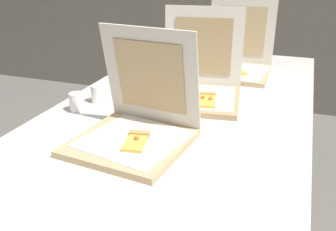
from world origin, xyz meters
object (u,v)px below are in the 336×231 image
(table, at_px, (177,124))
(cup_white_near_center, at_px, (77,102))
(pizza_box_back, at_px, (236,63))
(pizza_box_middle, at_px, (199,87))
(cup_white_mid, at_px, (98,94))
(pizza_box_front, at_px, (135,127))
(cup_white_far, at_px, (166,73))

(table, height_order, cup_white_near_center, cup_white_near_center)
(pizza_box_back, bearing_deg, table, -100.64)
(pizza_box_middle, bearing_deg, pizza_box_back, 72.04)
(cup_white_mid, bearing_deg, pizza_box_back, 53.46)
(table, height_order, pizza_box_front, pizza_box_front)
(cup_white_near_center, bearing_deg, cup_white_mid, 74.34)
(table, height_order, pizza_box_back, pizza_box_back)
(cup_white_far, bearing_deg, pizza_box_middle, -41.42)
(pizza_box_middle, distance_m, cup_white_near_center, 0.51)
(pizza_box_middle, distance_m, cup_white_far, 0.29)
(pizza_box_front, bearing_deg, cup_white_far, 107.75)
(pizza_box_middle, xyz_separation_m, pizza_box_back, (0.08, 0.44, -0.00))
(pizza_box_front, height_order, pizza_box_middle, pizza_box_middle)
(pizza_box_front, height_order, cup_white_far, pizza_box_front)
(pizza_box_middle, xyz_separation_m, cup_white_mid, (-0.39, -0.18, -0.02))
(table, relative_size, pizza_box_middle, 5.30)
(pizza_box_middle, distance_m, cup_white_mid, 0.43)
(table, bearing_deg, pizza_box_back, 80.26)
(table, bearing_deg, cup_white_far, 115.91)
(table, distance_m, pizza_box_front, 0.30)
(pizza_box_back, xyz_separation_m, cup_white_mid, (-0.46, -0.62, -0.02))
(pizza_box_middle, xyz_separation_m, cup_white_far, (-0.22, 0.19, -0.02))
(cup_white_near_center, bearing_deg, cup_white_far, 67.67)
(pizza_box_front, height_order, cup_white_mid, pizza_box_front)
(pizza_box_middle, bearing_deg, table, -108.04)
(pizza_box_front, height_order, pizza_box_back, pizza_box_back)
(pizza_box_front, relative_size, cup_white_far, 5.31)
(pizza_box_front, distance_m, pizza_box_middle, 0.47)
(pizza_box_back, bearing_deg, cup_white_near_center, -124.75)
(table, bearing_deg, pizza_box_front, -100.70)
(pizza_box_front, relative_size, pizza_box_middle, 0.95)
(pizza_box_middle, height_order, cup_white_near_center, pizza_box_middle)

